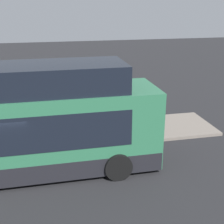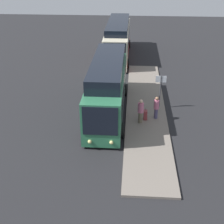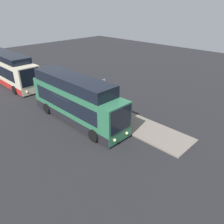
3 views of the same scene
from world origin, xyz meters
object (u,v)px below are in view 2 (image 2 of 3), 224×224
bus_lead (108,90)px  passenger_waiting (156,107)px  bus_second (118,41)px  passenger_boarding (141,110)px  suitcase (145,115)px  sign_post (160,86)px

bus_lead → passenger_waiting: bus_lead is taller
bus_second → passenger_boarding: size_ratio=6.77×
bus_lead → passenger_boarding: size_ratio=5.93×
suitcase → sign_post: (-2.24, 1.14, 1.33)m
bus_second → bus_lead: bearing=0.0°
passenger_boarding → passenger_waiting: passenger_boarding is taller
passenger_waiting → sign_post: size_ratio=0.66×
passenger_waiting → suitcase: bearing=167.8°
suitcase → bus_lead: bearing=-115.1°
bus_second → passenger_boarding: bearing=8.7°
bus_lead → suitcase: 3.42m
passenger_boarding → passenger_waiting: bearing=-150.4°
bus_second → passenger_waiting: bearing=13.1°
passenger_waiting → bus_second: bearing=74.8°
passenger_waiting → suitcase: 0.98m
passenger_boarding → suitcase: size_ratio=1.90×
sign_post → bus_second: bearing=-163.6°
passenger_boarding → sign_post: 3.21m
bus_lead → suitcase: (1.33, 2.85, -1.32)m
bus_lead → passenger_waiting: bearing=72.9°
bus_lead → passenger_boarding: bus_lead is taller
suitcase → sign_post: sign_post is taller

